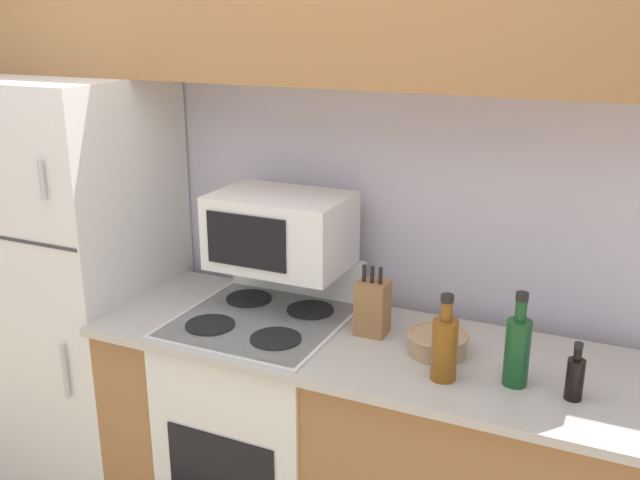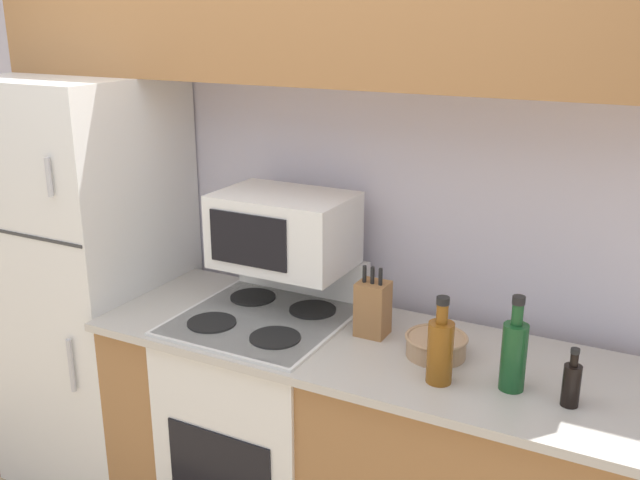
{
  "view_description": "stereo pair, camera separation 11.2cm",
  "coord_description": "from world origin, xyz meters",
  "px_view_note": "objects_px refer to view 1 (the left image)",
  "views": [
    {
      "loc": [
        1.15,
        -1.8,
        2.0
      ],
      "look_at": [
        0.19,
        0.28,
        1.27
      ],
      "focal_mm": 40.0,
      "sensor_mm": 36.0,
      "label": 1
    },
    {
      "loc": [
        1.25,
        -1.75,
        2.0
      ],
      "look_at": [
        0.19,
        0.28,
        1.27
      ],
      "focal_mm": 40.0,
      "sensor_mm": 36.0,
      "label": 2
    }
  ],
  "objects_px": {
    "refrigerator": "(82,288)",
    "stove": "(265,424)",
    "microwave": "(281,230)",
    "bowl": "(438,342)",
    "bottle_wine_green": "(517,349)",
    "bottle_whiskey": "(445,346)",
    "knife_block": "(372,307)",
    "bottle_soy_sauce": "(575,377)"
  },
  "relations": [
    {
      "from": "refrigerator",
      "to": "stove",
      "type": "relative_size",
      "value": 1.62
    },
    {
      "from": "refrigerator",
      "to": "microwave",
      "type": "xyz_separation_m",
      "value": [
        0.91,
        0.09,
        0.35
      ]
    },
    {
      "from": "bowl",
      "to": "bottle_wine_green",
      "type": "xyz_separation_m",
      "value": [
        0.27,
        -0.1,
        0.08
      ]
    },
    {
      "from": "refrigerator",
      "to": "bottle_whiskey",
      "type": "relative_size",
      "value": 6.3
    },
    {
      "from": "knife_block",
      "to": "bottle_wine_green",
      "type": "xyz_separation_m",
      "value": [
        0.52,
        -0.16,
        0.02
      ]
    },
    {
      "from": "refrigerator",
      "to": "bottle_wine_green",
      "type": "xyz_separation_m",
      "value": [
        1.83,
        -0.12,
        0.15
      ]
    },
    {
      "from": "bowl",
      "to": "bottle_soy_sauce",
      "type": "bearing_deg",
      "value": -15.01
    },
    {
      "from": "refrigerator",
      "to": "knife_block",
      "type": "distance_m",
      "value": 1.31
    },
    {
      "from": "stove",
      "to": "microwave",
      "type": "distance_m",
      "value": 0.76
    },
    {
      "from": "knife_block",
      "to": "bottle_wine_green",
      "type": "bearing_deg",
      "value": -16.48
    },
    {
      "from": "refrigerator",
      "to": "bottle_soy_sauce",
      "type": "relative_size",
      "value": 9.79
    },
    {
      "from": "stove",
      "to": "refrigerator",
      "type": "bearing_deg",
      "value": 177.63
    },
    {
      "from": "refrigerator",
      "to": "knife_block",
      "type": "bearing_deg",
      "value": 1.36
    },
    {
      "from": "bowl",
      "to": "bottle_soy_sauce",
      "type": "xyz_separation_m",
      "value": [
        0.44,
        -0.12,
        0.03
      ]
    },
    {
      "from": "microwave",
      "to": "bowl",
      "type": "xyz_separation_m",
      "value": [
        0.65,
        -0.12,
        -0.27
      ]
    },
    {
      "from": "microwave",
      "to": "knife_block",
      "type": "relative_size",
      "value": 1.95
    },
    {
      "from": "bottle_soy_sauce",
      "to": "bottle_wine_green",
      "type": "xyz_separation_m",
      "value": [
        -0.17,
        0.02,
        0.05
      ]
    },
    {
      "from": "microwave",
      "to": "knife_block",
      "type": "xyz_separation_m",
      "value": [
        0.39,
        -0.06,
        -0.21
      ]
    },
    {
      "from": "stove",
      "to": "microwave",
      "type": "bearing_deg",
      "value": 83.65
    },
    {
      "from": "bottle_wine_green",
      "to": "bottle_whiskey",
      "type": "bearing_deg",
      "value": -163.76
    },
    {
      "from": "bottle_soy_sauce",
      "to": "microwave",
      "type": "bearing_deg",
      "value": 167.79
    },
    {
      "from": "microwave",
      "to": "bottle_soy_sauce",
      "type": "xyz_separation_m",
      "value": [
        1.09,
        -0.24,
        -0.24
      ]
    },
    {
      "from": "bowl",
      "to": "refrigerator",
      "type": "bearing_deg",
      "value": 179.18
    },
    {
      "from": "bottle_whiskey",
      "to": "stove",
      "type": "bearing_deg",
      "value": 168.49
    },
    {
      "from": "stove",
      "to": "bottle_whiskey",
      "type": "relative_size",
      "value": 3.88
    },
    {
      "from": "stove",
      "to": "bottle_wine_green",
      "type": "xyz_separation_m",
      "value": [
        0.93,
        -0.09,
        0.56
      ]
    },
    {
      "from": "stove",
      "to": "bowl",
      "type": "distance_m",
      "value": 0.81
    },
    {
      "from": "refrigerator",
      "to": "bottle_whiskey",
      "type": "bearing_deg",
      "value": -6.5
    },
    {
      "from": "refrigerator",
      "to": "bottle_wine_green",
      "type": "bearing_deg",
      "value": -3.89
    },
    {
      "from": "microwave",
      "to": "bottle_soy_sauce",
      "type": "distance_m",
      "value": 1.14
    },
    {
      "from": "refrigerator",
      "to": "bottle_soy_sauce",
      "type": "bearing_deg",
      "value": -4.04
    },
    {
      "from": "refrigerator",
      "to": "stove",
      "type": "xyz_separation_m",
      "value": [
        0.9,
        -0.04,
        -0.4
      ]
    },
    {
      "from": "refrigerator",
      "to": "bowl",
      "type": "relative_size",
      "value": 8.47
    },
    {
      "from": "bottle_whiskey",
      "to": "microwave",
      "type": "bearing_deg",
      "value": 158.54
    },
    {
      "from": "knife_block",
      "to": "bowl",
      "type": "height_order",
      "value": "knife_block"
    },
    {
      "from": "stove",
      "to": "bottle_soy_sauce",
      "type": "distance_m",
      "value": 1.22
    },
    {
      "from": "bottle_wine_green",
      "to": "bottle_soy_sauce",
      "type": "bearing_deg",
      "value": -5.66
    },
    {
      "from": "stove",
      "to": "bottle_whiskey",
      "type": "height_order",
      "value": "bottle_whiskey"
    },
    {
      "from": "bottle_whiskey",
      "to": "bowl",
      "type": "bearing_deg",
      "value": 111.78
    },
    {
      "from": "stove",
      "to": "bottle_soy_sauce",
      "type": "relative_size",
      "value": 6.04
    },
    {
      "from": "knife_block",
      "to": "bottle_wine_green",
      "type": "height_order",
      "value": "bottle_wine_green"
    },
    {
      "from": "knife_block",
      "to": "bottle_whiskey",
      "type": "bearing_deg",
      "value": -34.2
    }
  ]
}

